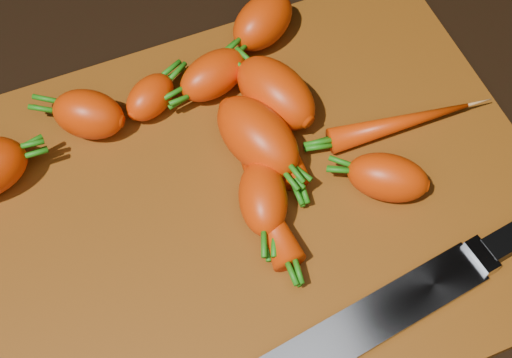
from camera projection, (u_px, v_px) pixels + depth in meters
name	position (u px, v px, depth m)	size (l,w,h in m)	color
ground	(260.00, 207.00, 0.65)	(2.00, 2.00, 0.01)	black
cutting_board	(260.00, 201.00, 0.64)	(0.50, 0.40, 0.01)	#7F3F0B
carrot_1	(88.00, 114.00, 0.65)	(0.07, 0.05, 0.05)	#DA3200
carrot_2	(258.00, 136.00, 0.63)	(0.09, 0.05, 0.05)	#DA3200
carrot_3	(276.00, 93.00, 0.66)	(0.09, 0.05, 0.05)	#DA3200
carrot_4	(263.00, 21.00, 0.70)	(0.07, 0.05, 0.05)	#DA3200
carrot_5	(150.00, 97.00, 0.67)	(0.05, 0.04, 0.04)	#DA3200
carrot_6	(388.00, 178.00, 0.62)	(0.07, 0.04, 0.04)	#DA3200
carrot_7	(278.00, 128.00, 0.65)	(0.12, 0.02, 0.02)	#DA3200
carrot_8	(400.00, 123.00, 0.66)	(0.14, 0.02, 0.02)	#DA3200
carrot_9	(265.00, 207.00, 0.61)	(0.11, 0.03, 0.03)	#DA3200
carrot_10	(263.00, 198.00, 0.61)	(0.07, 0.04, 0.04)	#DA3200
carrot_11	(213.00, 75.00, 0.67)	(0.07, 0.04, 0.04)	#DA3200
knife	(393.00, 308.00, 0.57)	(0.34, 0.07, 0.02)	gray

